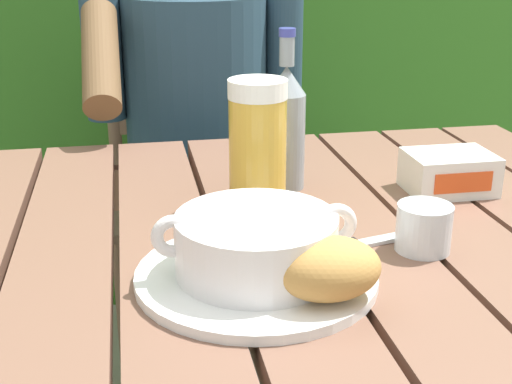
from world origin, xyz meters
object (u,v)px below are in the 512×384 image
Objects in this scene: table_knife at (356,244)px; chair_near_diner at (193,192)px; person_eating at (197,123)px; beer_bottle at (286,125)px; beer_glass at (258,145)px; soup_bowl at (256,243)px; water_glass_small at (424,228)px; bread_roll at (328,269)px; serving_plate at (256,276)px; butter_tub at (449,172)px.

chair_near_diner is at bearing 96.93° from table_knife.
beer_bottle is at bearing -81.08° from person_eating.
table_knife is at bearing -81.06° from beer_bottle.
beer_bottle reaches higher than beer_glass.
beer_glass is at bearing 78.86° from soup_bowl.
water_glass_small is at bearing 11.21° from soup_bowl.
water_glass_small is 0.09m from table_knife.
chair_near_diner reaches higher than bread_roll.
serving_plate is 4.00× the size of water_glass_small.
soup_bowl is 0.32m from beer_bottle.
serving_plate is 0.22m from water_glass_small.
chair_near_diner is at bearing 91.55° from beer_glass.
chair_near_diner is at bearing 89.13° from person_eating.
beer_bottle reaches higher than bread_roll.
person_eating is at bearing 104.26° from water_glass_small.
butter_tub is (0.30, 0.01, -0.06)m from beer_glass.
bread_roll is at bearing -87.96° from chair_near_diner.
water_glass_small is at bearing -15.44° from table_knife.
beer_bottle is 1.90× the size of butter_tub.
beer_glass is (0.04, 0.23, 0.09)m from serving_plate.
bread_roll is 0.30m from beer_glass.
butter_tub is (0.32, -0.59, 0.06)m from person_eating.
water_glass_small is 0.54× the size of butter_tub.
person_eating is 10.23× the size of bread_roll.
beer_glass is at bearing -127.50° from beer_bottle.
bread_roll is 0.42m from butter_tub.
soup_bowl is at bearing -101.14° from beer_glass.
person_eating reaches higher than butter_tub.
soup_bowl is (-0.02, -0.83, 0.08)m from person_eating.
water_glass_small is at bearing -122.63° from butter_tub.
soup_bowl is (-0.02, -1.03, 0.31)m from chair_near_diner.
person_eating is at bearing 88.61° from soup_bowl.
soup_bowl is 0.16m from table_knife.
beer_glass is (0.04, 0.23, 0.05)m from soup_bowl.
beer_bottle reaches higher than serving_plate.
chair_near_diner is at bearing 88.71° from soup_bowl.
person_eating reaches higher than beer_bottle.
chair_near_diner is 1.04m from water_glass_small.
bread_roll is at bearing -87.32° from person_eating.
table_knife is at bearing 164.56° from water_glass_small.
serving_plate is 2.15× the size of butter_tub.
chair_near_diner is 5.38× the size of table_knife.
beer_bottle is (0.10, 0.30, 0.05)m from soup_bowl.
chair_near_diner is at bearing 96.27° from beer_bottle.
person_eating is 0.81m from water_glass_small.
table_knife is (-0.08, 0.02, -0.03)m from water_glass_small.
beer_glass is at bearing 133.58° from water_glass_small.
water_glass_small is at bearing -46.42° from beer_glass.
butter_tub is at bearing 47.81° from bread_roll.
soup_bowl is 0.42m from butter_tub.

